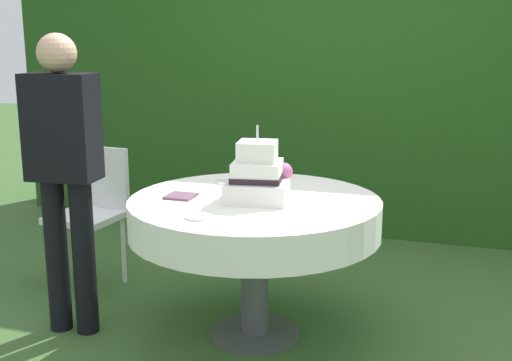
{
  "coord_description": "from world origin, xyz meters",
  "views": [
    {
      "loc": [
        0.98,
        -3.05,
        1.58
      ],
      "look_at": [
        0.01,
        -0.01,
        0.86
      ],
      "focal_mm": 44.79,
      "sensor_mm": 36.0,
      "label": 1
    }
  ],
  "objects_px": {
    "napkin_stack": "(181,196)",
    "garden_chair": "(93,203)",
    "standing_person": "(64,165)",
    "wedding_cake": "(259,177)",
    "serving_plate_near": "(226,182)",
    "serving_plate_far": "(199,217)",
    "serving_plate_left": "(254,181)",
    "cake_table": "(255,218)"
  },
  "relations": [
    {
      "from": "napkin_stack",
      "to": "garden_chair",
      "type": "relative_size",
      "value": 0.16
    },
    {
      "from": "standing_person",
      "to": "garden_chair",
      "type": "bearing_deg",
      "value": 111.41
    },
    {
      "from": "wedding_cake",
      "to": "napkin_stack",
      "type": "relative_size",
      "value": 2.69
    },
    {
      "from": "serving_plate_near",
      "to": "wedding_cake",
      "type": "bearing_deg",
      "value": -46.97
    },
    {
      "from": "serving_plate_far",
      "to": "serving_plate_left",
      "type": "xyz_separation_m",
      "value": [
        0.01,
        0.81,
        0.0
      ]
    },
    {
      "from": "wedding_cake",
      "to": "napkin_stack",
      "type": "bearing_deg",
      "value": -170.23
    },
    {
      "from": "napkin_stack",
      "to": "serving_plate_near",
      "type": "bearing_deg",
      "value": 74.38
    },
    {
      "from": "serving_plate_near",
      "to": "serving_plate_left",
      "type": "distance_m",
      "value": 0.16
    },
    {
      "from": "garden_chair",
      "to": "cake_table",
      "type": "bearing_deg",
      "value": -18.07
    },
    {
      "from": "wedding_cake",
      "to": "serving_plate_left",
      "type": "xyz_separation_m",
      "value": [
        -0.15,
        0.4,
        -0.12
      ]
    },
    {
      "from": "serving_plate_far",
      "to": "standing_person",
      "type": "height_order",
      "value": "standing_person"
    },
    {
      "from": "napkin_stack",
      "to": "standing_person",
      "type": "distance_m",
      "value": 0.63
    },
    {
      "from": "wedding_cake",
      "to": "serving_plate_left",
      "type": "height_order",
      "value": "wedding_cake"
    },
    {
      "from": "serving_plate_far",
      "to": "serving_plate_left",
      "type": "distance_m",
      "value": 0.81
    },
    {
      "from": "garden_chair",
      "to": "serving_plate_left",
      "type": "bearing_deg",
      "value": -0.96
    },
    {
      "from": "cake_table",
      "to": "napkin_stack",
      "type": "distance_m",
      "value": 0.4
    },
    {
      "from": "serving_plate_left",
      "to": "standing_person",
      "type": "height_order",
      "value": "standing_person"
    },
    {
      "from": "wedding_cake",
      "to": "serving_plate_near",
      "type": "xyz_separation_m",
      "value": [
        -0.29,
        0.32,
        -0.12
      ]
    },
    {
      "from": "cake_table",
      "to": "standing_person",
      "type": "height_order",
      "value": "standing_person"
    },
    {
      "from": "wedding_cake",
      "to": "serving_plate_far",
      "type": "bearing_deg",
      "value": -111.83
    },
    {
      "from": "serving_plate_left",
      "to": "garden_chair",
      "type": "xyz_separation_m",
      "value": [
        -1.09,
        0.02,
        -0.23
      ]
    },
    {
      "from": "serving_plate_far",
      "to": "napkin_stack",
      "type": "relative_size",
      "value": 0.86
    },
    {
      "from": "wedding_cake",
      "to": "serving_plate_far",
      "type": "relative_size",
      "value": 3.14
    },
    {
      "from": "serving_plate_near",
      "to": "garden_chair",
      "type": "xyz_separation_m",
      "value": [
        -0.95,
        0.1,
        -0.23
      ]
    },
    {
      "from": "wedding_cake",
      "to": "serving_plate_left",
      "type": "bearing_deg",
      "value": 111.05
    },
    {
      "from": "cake_table",
      "to": "serving_plate_near",
      "type": "xyz_separation_m",
      "value": [
        -0.27,
        0.29,
        0.11
      ]
    },
    {
      "from": "wedding_cake",
      "to": "serving_plate_near",
      "type": "bearing_deg",
      "value": 133.03
    },
    {
      "from": "cake_table",
      "to": "garden_chair",
      "type": "height_order",
      "value": "garden_chair"
    },
    {
      "from": "cake_table",
      "to": "serving_plate_left",
      "type": "bearing_deg",
      "value": 108.48
    },
    {
      "from": "cake_table",
      "to": "serving_plate_left",
      "type": "relative_size",
      "value": 9.89
    },
    {
      "from": "serving_plate_left",
      "to": "napkin_stack",
      "type": "height_order",
      "value": "napkin_stack"
    },
    {
      "from": "cake_table",
      "to": "serving_plate_near",
      "type": "distance_m",
      "value": 0.41
    },
    {
      "from": "serving_plate_near",
      "to": "napkin_stack",
      "type": "bearing_deg",
      "value": -105.62
    },
    {
      "from": "serving_plate_near",
      "to": "napkin_stack",
      "type": "xyz_separation_m",
      "value": [
        -0.11,
        -0.38,
        0.0
      ]
    },
    {
      "from": "wedding_cake",
      "to": "napkin_stack",
      "type": "xyz_separation_m",
      "value": [
        -0.4,
        -0.07,
        -0.12
      ]
    },
    {
      "from": "serving_plate_near",
      "to": "serving_plate_left",
      "type": "height_order",
      "value": "same"
    },
    {
      "from": "wedding_cake",
      "to": "serving_plate_far",
      "type": "xyz_separation_m",
      "value": [
        -0.16,
        -0.4,
        -0.12
      ]
    },
    {
      "from": "garden_chair",
      "to": "napkin_stack",
      "type": "bearing_deg",
      "value": -30.17
    },
    {
      "from": "wedding_cake",
      "to": "standing_person",
      "type": "relative_size",
      "value": 0.24
    },
    {
      "from": "garden_chair",
      "to": "standing_person",
      "type": "relative_size",
      "value": 0.56
    },
    {
      "from": "wedding_cake",
      "to": "serving_plate_near",
      "type": "distance_m",
      "value": 0.45
    },
    {
      "from": "cake_table",
      "to": "standing_person",
      "type": "xyz_separation_m",
      "value": [
        -0.96,
        -0.25,
        0.27
      ]
    }
  ]
}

